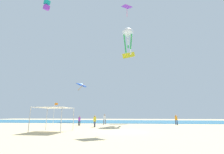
{
  "coord_description": "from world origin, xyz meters",
  "views": [
    {
      "loc": [
        1.49,
        -17.96,
        1.72
      ],
      "look_at": [
        -1.97,
        8.66,
        8.0
      ],
      "focal_mm": 26.02,
      "sensor_mm": 36.0,
      "label": 1
    }
  ],
  "objects": [
    {
      "name": "kite_octopus_white",
      "position": [
        0.62,
        20.57,
        22.19
      ],
      "size": [
        2.95,
        2.95,
        6.89
      ],
      "rotation": [
        0.0,
        0.0,
        4.72
      ],
      "color": "white"
    },
    {
      "name": "kite_diamond_purple",
      "position": [
        0.78,
        10.48,
        22.64
      ],
      "size": [
        2.31,
        2.29,
        2.57
      ],
      "rotation": [
        0.0,
        0.0,
        3.77
      ],
      "color": "purple"
    },
    {
      "name": "canopy_tent",
      "position": [
        -7.15,
        -0.86,
        2.41
      ],
      "size": [
        3.4,
        3.36,
        2.52
      ],
      "color": "#B2B2B7",
      "rests_on": "ground"
    },
    {
      "name": "kite_box_teal",
      "position": [
        -13.49,
        5.81,
        21.05
      ],
      "size": [
        1.34,
        1.29,
        2.03
      ],
      "rotation": [
        0.0,
        0.0,
        4.13
      ],
      "color": "teal"
    },
    {
      "name": "ocean_strip",
      "position": [
        0.0,
        26.65,
        0.01
      ],
      "size": [
        110.0,
        21.83,
        0.03
      ],
      "primitive_type": "cube",
      "color": "#1E6B93",
      "rests_on": "ground"
    },
    {
      "name": "kite_delta_blue",
      "position": [
        -13.13,
        26.53,
        10.33
      ],
      "size": [
        3.92,
        3.91,
        2.83
      ],
      "rotation": [
        0.0,
        0.0,
        1.8
      ],
      "color": "blue"
    },
    {
      "name": "person_central",
      "position": [
        -4.18,
        6.06,
        0.99
      ],
      "size": [
        0.4,
        0.41,
        1.68
      ],
      "rotation": [
        0.0,
        0.0,
        2.1
      ],
      "color": "#33384C",
      "rests_on": "ground"
    },
    {
      "name": "person_near_tent",
      "position": [
        9.03,
        13.26,
        1.04
      ],
      "size": [
        0.42,
        0.42,
        1.78
      ],
      "rotation": [
        0.0,
        0.0,
        2.21
      ],
      "color": "#33384C",
      "rests_on": "ground"
    },
    {
      "name": "banner_flag",
      "position": [
        -11.45,
        7.87,
        2.2
      ],
      "size": [
        0.61,
        0.06,
        3.66
      ],
      "color": "silver",
      "rests_on": "ground"
    },
    {
      "name": "kite_parafoil_yellow",
      "position": [
        0.6,
        26.47,
        18.5
      ],
      "size": [
        3.65,
        3.36,
        2.84
      ],
      "rotation": [
        0.0,
        0.0,
        3.85
      ],
      "color": "yellow"
    },
    {
      "name": "person_rightmost",
      "position": [
        -3.91,
        12.88,
        1.09
      ],
      "size": [
        0.49,
        0.44,
        1.85
      ],
      "rotation": [
        0.0,
        0.0,
        0.15
      ],
      "color": "slate",
      "rests_on": "ground"
    },
    {
      "name": "ground",
      "position": [
        0.0,
        0.0,
        -0.05
      ],
      "size": [
        110.0,
        110.0,
        0.1
      ],
      "primitive_type": "cube",
      "color": "#D1BA8C"
    },
    {
      "name": "person_leftmost",
      "position": [
        -7.49,
        8.96,
        0.92
      ],
      "size": [
        0.39,
        0.37,
        1.57
      ],
      "rotation": [
        0.0,
        0.0,
        5.8
      ],
      "color": "black",
      "rests_on": "ground"
    }
  ]
}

